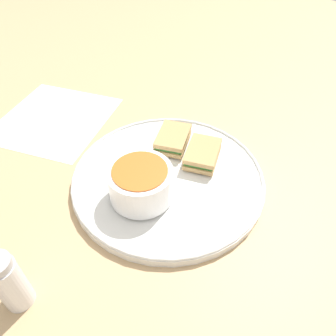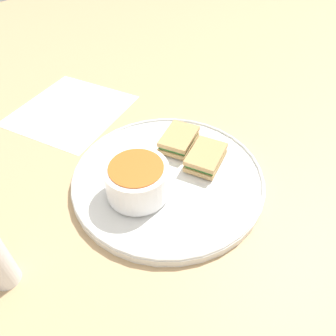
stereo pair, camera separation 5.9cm
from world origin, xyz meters
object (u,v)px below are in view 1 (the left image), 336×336
object	(u,v)px
salt_shaker	(10,283)
sandwich_half_near	(203,154)
soup_bowl	(142,184)
spoon	(117,189)
sandwich_half_far	(173,139)

from	to	relation	value
salt_shaker	sandwich_half_near	bearing A→B (deg)	-92.87
soup_bowl	salt_shaker	xyz separation A→B (m)	(0.00, 0.24, -0.00)
soup_bowl	spoon	distance (m)	0.05
spoon	sandwich_half_near	bearing A→B (deg)	100.96
soup_bowl	sandwich_half_near	world-z (taller)	soup_bowl
salt_shaker	soup_bowl	bearing A→B (deg)	-90.57
soup_bowl	spoon	xyz separation A→B (m)	(0.04, 0.02, -0.03)
soup_bowl	sandwich_half_far	world-z (taller)	soup_bowl
sandwich_half_far	salt_shaker	size ratio (longest dim) A/B	0.99
sandwich_half_near	salt_shaker	world-z (taller)	salt_shaker
soup_bowl	sandwich_half_near	xyz separation A→B (m)	(-0.02, -0.14, -0.02)
spoon	sandwich_half_far	size ratio (longest dim) A/B	0.95
spoon	sandwich_half_far	distance (m)	0.16
soup_bowl	sandwich_half_far	xyz separation A→B (m)	(0.05, -0.14, -0.02)
soup_bowl	salt_shaker	bearing A→B (deg)	89.43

